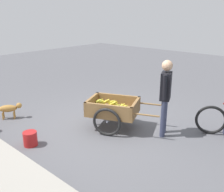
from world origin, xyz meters
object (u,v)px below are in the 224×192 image
object	(u,v)px
dog	(10,108)
plastic_bucket	(30,139)
vendor_person	(166,91)
fruit_cart	(113,110)

from	to	relation	value
dog	plastic_bucket	size ratio (longest dim) A/B	1.93
dog	vendor_person	bearing A→B (deg)	-151.64
vendor_person	plastic_bucket	xyz separation A→B (m)	(1.73, 2.21, -0.84)
fruit_cart	plastic_bucket	xyz separation A→B (m)	(0.68, 1.74, -0.29)
fruit_cart	plastic_bucket	distance (m)	1.89
fruit_cart	vendor_person	size ratio (longest dim) A/B	1.10
dog	plastic_bucket	xyz separation A→B (m)	(-1.60, 0.41, -0.12)
vendor_person	plastic_bucket	bearing A→B (deg)	51.85
vendor_person	dog	world-z (taller)	vendor_person
fruit_cart	dog	bearing A→B (deg)	30.23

